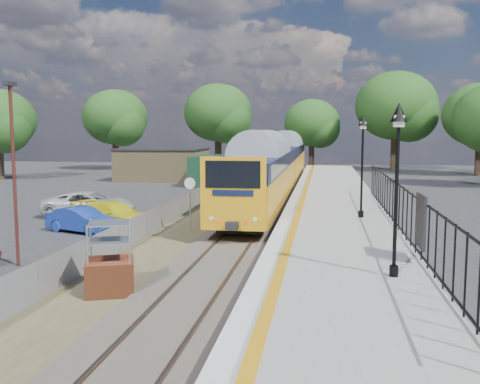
% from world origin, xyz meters
% --- Properties ---
extents(ground, '(120.00, 120.00, 0.00)m').
position_xyz_m(ground, '(0.00, 0.00, 0.00)').
color(ground, '#2D2D30').
rests_on(ground, ground).
extents(track_bed, '(5.90, 80.00, 0.29)m').
position_xyz_m(track_bed, '(-0.47, 9.67, 0.09)').
color(track_bed, '#473F38').
rests_on(track_bed, ground).
extents(platform, '(5.00, 70.00, 0.90)m').
position_xyz_m(platform, '(4.20, 8.00, 0.45)').
color(platform, gray).
rests_on(platform, ground).
extents(platform_edge, '(0.90, 70.00, 0.01)m').
position_xyz_m(platform_edge, '(2.14, 8.00, 0.90)').
color(platform_edge, silver).
rests_on(platform_edge, platform).
extents(victorian_lamp_south, '(0.44, 0.44, 4.60)m').
position_xyz_m(victorian_lamp_south, '(5.50, -4.00, 4.30)').
color(victorian_lamp_south, black).
rests_on(victorian_lamp_south, platform).
extents(victorian_lamp_north, '(0.44, 0.44, 4.60)m').
position_xyz_m(victorian_lamp_north, '(5.30, 6.00, 4.30)').
color(victorian_lamp_north, black).
rests_on(victorian_lamp_north, platform).
extents(palisade_fence, '(0.12, 26.00, 2.00)m').
position_xyz_m(palisade_fence, '(6.55, 2.24, 1.84)').
color(palisade_fence, black).
rests_on(palisade_fence, platform).
extents(wire_fence, '(0.06, 52.00, 1.20)m').
position_xyz_m(wire_fence, '(-4.20, 12.00, 0.60)').
color(wire_fence, '#999EA3').
rests_on(wire_fence, ground).
extents(outbuilding, '(10.80, 10.10, 3.12)m').
position_xyz_m(outbuilding, '(-10.91, 31.21, 1.52)').
color(outbuilding, '#8E7B50').
rests_on(outbuilding, ground).
extents(tree_line, '(56.80, 43.80, 11.88)m').
position_xyz_m(tree_line, '(1.40, 42.00, 6.61)').
color(tree_line, '#332319').
rests_on(tree_line, ground).
extents(train, '(2.82, 40.83, 3.51)m').
position_xyz_m(train, '(0.00, 23.16, 2.34)').
color(train, orange).
rests_on(train, ground).
extents(brick_plinth, '(1.73, 1.73, 2.18)m').
position_xyz_m(brick_plinth, '(-2.50, -3.97, 1.05)').
color(brick_plinth, brown).
rests_on(brick_plinth, ground).
extents(speed_sign, '(0.53, 0.13, 2.64)m').
position_xyz_m(speed_sign, '(-2.50, 5.51, 1.77)').
color(speed_sign, '#999EA3').
rests_on(speed_sign, ground).
extents(carpark_lamp, '(0.25, 0.50, 6.45)m').
position_xyz_m(carpark_lamp, '(-7.08, -1.27, 3.71)').
color(carpark_lamp, '#4A1D18').
rests_on(carpark_lamp, ground).
extents(car_blue, '(3.84, 2.40, 1.19)m').
position_xyz_m(car_blue, '(-7.66, 5.06, 0.60)').
color(car_blue, '#19369A').
rests_on(car_blue, ground).
extents(car_yellow, '(4.71, 3.17, 1.27)m').
position_xyz_m(car_yellow, '(-6.73, 6.60, 0.63)').
color(car_yellow, yellow).
rests_on(car_yellow, ground).
extents(car_white, '(5.27, 2.79, 1.41)m').
position_xyz_m(car_white, '(-9.31, 9.48, 0.71)').
color(car_white, silver).
rests_on(car_white, ground).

